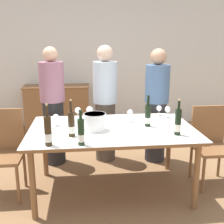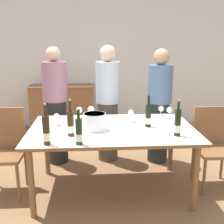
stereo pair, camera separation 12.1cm
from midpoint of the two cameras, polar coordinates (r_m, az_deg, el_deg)
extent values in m
plane|color=olive|center=(3.39, -1.06, -15.50)|extent=(12.00, 12.00, 0.00)
cube|color=silver|center=(5.60, -3.59, 11.49)|extent=(8.00, 0.10, 2.80)
cube|color=brown|center=(5.48, -11.63, 0.75)|extent=(1.18, 0.44, 0.83)
cube|color=brown|center=(5.40, -11.86, 5.16)|extent=(1.22, 0.46, 0.02)
cylinder|color=brown|center=(2.86, -17.01, -14.11)|extent=(0.06, 0.06, 0.71)
cylinder|color=brown|center=(3.00, 15.62, -12.61)|extent=(0.06, 0.06, 0.71)
cylinder|color=brown|center=(3.68, -14.41, -7.29)|extent=(0.06, 0.06, 0.71)
cylinder|color=brown|center=(3.79, 10.56, -6.43)|extent=(0.06, 0.06, 0.71)
cube|color=brown|center=(3.09, -1.13, -3.67)|extent=(1.77, 1.08, 0.04)
cube|color=white|center=(3.08, -1.13, -3.30)|extent=(1.80, 1.11, 0.01)
cylinder|color=white|center=(2.99, -4.65, -2.02)|extent=(0.23, 0.23, 0.18)
cylinder|color=white|center=(2.97, -4.68, -0.45)|extent=(0.24, 0.24, 0.01)
cylinder|color=black|center=(2.89, 12.08, -2.02)|extent=(0.06, 0.06, 0.27)
cylinder|color=silver|center=(2.90, 12.02, -3.14)|extent=(0.07, 0.07, 0.08)
cylinder|color=black|center=(2.84, 12.27, 1.40)|extent=(0.03, 0.03, 0.09)
cylinder|color=tan|center=(2.83, 12.33, 2.40)|extent=(0.02, 0.02, 0.02)
cylinder|color=#332314|center=(2.62, -14.18, -3.80)|extent=(0.07, 0.07, 0.28)
cylinder|color=white|center=(2.64, -14.10, -5.05)|extent=(0.07, 0.07, 0.08)
cylinder|color=#332314|center=(2.57, -14.44, 0.17)|extent=(0.03, 0.03, 0.10)
cylinder|color=tan|center=(2.55, -14.52, 1.43)|extent=(0.02, 0.02, 0.02)
cylinder|color=black|center=(3.13, 6.19, -0.74)|extent=(0.06, 0.06, 0.24)
cylinder|color=white|center=(3.14, 6.16, -1.68)|extent=(0.07, 0.07, 0.07)
cylinder|color=black|center=(3.09, 6.27, 2.40)|extent=(0.03, 0.03, 0.11)
cylinder|color=#332314|center=(2.82, -9.47, -2.46)|extent=(0.07, 0.07, 0.25)
cylinder|color=white|center=(2.84, -9.42, -3.54)|extent=(0.07, 0.07, 0.07)
cylinder|color=#332314|center=(2.77, -9.62, 1.10)|extent=(0.03, 0.03, 0.11)
cylinder|color=tan|center=(2.76, -9.68, 2.36)|extent=(0.02, 0.02, 0.02)
cylinder|color=black|center=(2.58, -7.65, -4.10)|extent=(0.06, 0.06, 0.24)
cylinder|color=white|center=(2.60, -7.61, -5.22)|extent=(0.07, 0.07, 0.07)
cylinder|color=black|center=(2.53, -7.77, -0.54)|extent=(0.03, 0.03, 0.09)
cylinder|color=white|center=(3.23, -12.32, -2.72)|extent=(0.06, 0.06, 0.00)
cylinder|color=white|center=(3.21, -12.36, -2.06)|extent=(0.01, 0.01, 0.07)
sphere|color=white|center=(3.20, -12.42, -1.02)|extent=(0.07, 0.07, 0.07)
cylinder|color=white|center=(3.31, 2.62, -1.96)|extent=(0.06, 0.06, 0.00)
cylinder|color=white|center=(3.30, 2.63, -1.22)|extent=(0.01, 0.01, 0.08)
sphere|color=white|center=(3.28, 2.64, -0.10)|extent=(0.07, 0.07, 0.07)
cylinder|color=white|center=(3.44, -7.89, -1.42)|extent=(0.07, 0.07, 0.00)
cylinder|color=white|center=(3.43, -7.91, -0.73)|extent=(0.01, 0.01, 0.08)
sphere|color=white|center=(3.42, -7.95, 0.34)|extent=(0.07, 0.07, 0.07)
cylinder|color=white|center=(3.53, 10.20, -1.10)|extent=(0.07, 0.07, 0.00)
cylinder|color=white|center=(3.52, 10.23, -0.47)|extent=(0.01, 0.01, 0.08)
sphere|color=white|center=(3.51, 10.27, 0.52)|extent=(0.07, 0.07, 0.07)
cylinder|color=white|center=(3.62, 8.54, -0.64)|extent=(0.07, 0.07, 0.00)
cylinder|color=white|center=(3.61, 8.56, -0.11)|extent=(0.01, 0.01, 0.06)
sphere|color=white|center=(3.60, 8.60, 0.76)|extent=(0.07, 0.07, 0.07)
cylinder|color=white|center=(3.48, -5.55, -1.17)|extent=(0.07, 0.07, 0.00)
cylinder|color=white|center=(3.47, -5.56, -0.58)|extent=(0.01, 0.01, 0.07)
sphere|color=white|center=(3.45, -5.59, 0.46)|extent=(0.08, 0.08, 0.08)
cylinder|color=brown|center=(3.36, 17.05, -12.31)|extent=(0.03, 0.03, 0.43)
cylinder|color=brown|center=(3.67, 14.80, -9.79)|extent=(0.03, 0.03, 0.43)
cylinder|color=brown|center=(3.81, 20.08, -9.27)|extent=(0.03, 0.03, 0.43)
cube|color=brown|center=(3.49, 18.98, -7.21)|extent=(0.42, 0.42, 0.04)
cube|color=brown|center=(3.58, 18.03, -2.38)|extent=(0.42, 0.04, 0.46)
cylinder|color=brown|center=(3.20, -19.62, -13.87)|extent=(0.03, 0.03, 0.44)
cylinder|color=brown|center=(3.52, -18.25, -11.04)|extent=(0.03, 0.03, 0.44)
cube|color=brown|center=(3.31, -22.39, -8.63)|extent=(0.42, 0.42, 0.04)
cube|color=brown|center=(3.40, -21.94, -3.34)|extent=(0.42, 0.04, 0.48)
cylinder|color=#262628|center=(4.00, -12.48, -4.06)|extent=(0.28, 0.28, 0.89)
cylinder|color=#9E667A|center=(3.84, -13.05, 5.99)|extent=(0.33, 0.33, 0.52)
sphere|color=#DBAD89|center=(3.80, -13.37, 11.36)|extent=(0.20, 0.20, 0.20)
cylinder|color=#51473D|center=(4.03, -2.15, -3.91)|extent=(0.28, 0.28, 0.84)
cylinder|color=silver|center=(3.86, -2.25, 6.03)|extent=(0.33, 0.33, 0.56)
sphere|color=beige|center=(3.83, -2.31, 11.84)|extent=(0.22, 0.22, 0.22)
cylinder|color=#2D2D33|center=(4.03, 7.97, -3.93)|extent=(0.28, 0.28, 0.86)
cylinder|color=#4C6B93|center=(3.87, 8.32, 5.70)|extent=(0.33, 0.33, 0.51)
sphere|color=tan|center=(3.83, 8.52, 11.06)|extent=(0.22, 0.22, 0.22)
camera|label=1|loc=(0.06, -91.15, -0.30)|focal=45.00mm
camera|label=2|loc=(0.06, 88.85, 0.30)|focal=45.00mm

